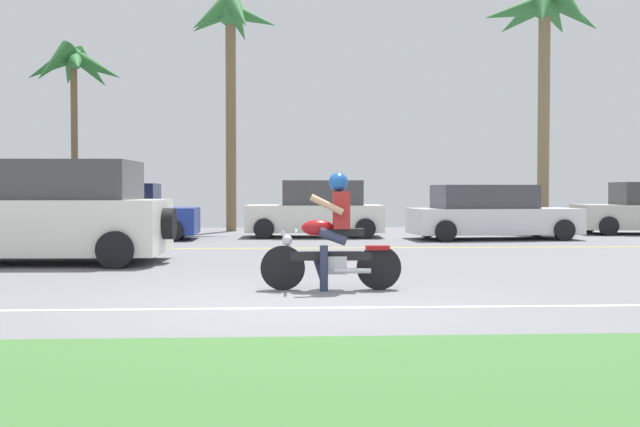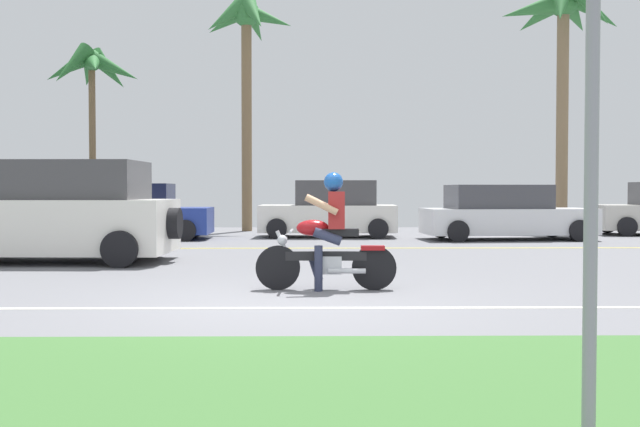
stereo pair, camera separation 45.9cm
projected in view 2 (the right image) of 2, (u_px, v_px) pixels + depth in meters
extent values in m
cube|color=slate|center=(290.00, 276.00, 11.74)|extent=(56.00, 30.00, 0.04)
cube|color=#3D6B33|center=(260.00, 401.00, 4.64)|extent=(56.00, 3.80, 0.06)
cube|color=silver|center=(282.00, 308.00, 8.46)|extent=(50.40, 0.12, 0.01)
cube|color=yellow|center=(296.00, 248.00, 17.17)|extent=(50.40, 0.12, 0.01)
cylinder|color=black|center=(278.00, 268.00, 10.02)|extent=(0.59, 0.10, 0.59)
cylinder|color=black|center=(374.00, 268.00, 10.00)|extent=(0.59, 0.10, 0.59)
cylinder|color=#B7BAC1|center=(285.00, 249.00, 10.01)|extent=(0.27, 0.06, 0.52)
cube|color=black|center=(326.00, 256.00, 10.01)|extent=(1.08, 0.12, 0.12)
cube|color=#B7BAC1|center=(330.00, 265.00, 10.01)|extent=(0.32, 0.20, 0.24)
ellipsoid|color=maroon|center=(313.00, 228.00, 10.00)|extent=(0.43, 0.24, 0.22)
cube|color=black|center=(341.00, 232.00, 9.99)|extent=(0.48, 0.23, 0.10)
cube|color=maroon|center=(373.00, 248.00, 10.00)|extent=(0.32, 0.17, 0.06)
cylinder|color=#B7BAC1|center=(291.00, 231.00, 10.00)|extent=(0.05, 0.61, 0.04)
sphere|color=#B7BAC1|center=(282.00, 240.00, 10.00)|extent=(0.14, 0.14, 0.14)
cylinder|color=#B7BAC1|center=(347.00, 271.00, 9.89)|extent=(0.50, 0.08, 0.07)
cube|color=maroon|center=(336.00, 210.00, 9.98)|extent=(0.22, 0.32, 0.49)
sphere|color=#194C9E|center=(333.00, 182.00, 9.97)|extent=(0.26, 0.26, 0.26)
cylinder|color=#2D334C|center=(327.00, 236.00, 10.10)|extent=(0.40, 0.14, 0.25)
cylinder|color=#2D334C|center=(327.00, 236.00, 9.90)|extent=(0.40, 0.14, 0.25)
cylinder|color=#2D334C|center=(318.00, 268.00, 9.87)|extent=(0.11, 0.11, 0.60)
cylinder|color=#2D334C|center=(316.00, 269.00, 10.13)|extent=(0.20, 0.11, 0.33)
cylinder|color=tan|center=(322.00, 204.00, 10.18)|extent=(0.45, 0.10, 0.28)
cylinder|color=tan|center=(321.00, 205.00, 9.79)|extent=(0.45, 0.10, 0.28)
cube|color=white|center=(50.00, 226.00, 13.91)|extent=(4.53, 2.19, 0.98)
cube|color=#444346|center=(54.00, 180.00, 13.88)|extent=(3.27, 1.86, 0.71)
cylinder|color=black|center=(149.00, 241.00, 14.91)|extent=(0.65, 0.24, 0.64)
cylinder|color=black|center=(120.00, 249.00, 12.87)|extent=(0.65, 0.24, 0.64)
cylinder|color=black|center=(175.00, 223.00, 13.86)|extent=(0.22, 0.58, 0.58)
cylinder|color=black|center=(28.00, 224.00, 22.97)|extent=(0.57, 0.21, 0.56)
cylinder|color=black|center=(9.00, 227.00, 21.31)|extent=(0.57, 0.21, 0.56)
cube|color=navy|center=(138.00, 221.00, 20.31)|extent=(3.97, 1.72, 0.70)
cube|color=black|center=(129.00, 196.00, 20.28)|extent=(2.31, 1.46, 0.65)
cylinder|color=black|center=(75.00, 231.00, 19.44)|extent=(0.56, 0.19, 0.56)
cylinder|color=black|center=(185.00, 230.00, 19.51)|extent=(0.56, 0.19, 0.56)
cylinder|color=black|center=(93.00, 227.00, 21.12)|extent=(0.56, 0.19, 0.56)
cylinder|color=black|center=(195.00, 227.00, 21.19)|extent=(0.56, 0.19, 0.56)
cube|color=white|center=(328.00, 218.00, 21.28)|extent=(3.90, 1.82, 0.75)
cube|color=#444346|center=(336.00, 193.00, 21.25)|extent=(2.28, 1.53, 0.69)
cylinder|color=black|center=(375.00, 226.00, 22.10)|extent=(0.57, 0.20, 0.56)
cylinder|color=black|center=(281.00, 226.00, 22.16)|extent=(0.57, 0.20, 0.56)
cylinder|color=black|center=(378.00, 229.00, 20.41)|extent=(0.57, 0.20, 0.56)
cylinder|color=black|center=(277.00, 229.00, 20.47)|extent=(0.57, 0.20, 0.56)
cube|color=silver|center=(507.00, 221.00, 20.15)|extent=(4.59, 2.12, 0.68)
cube|color=#414147|center=(498.00, 197.00, 20.11)|extent=(2.70, 1.72, 0.63)
cylinder|color=black|center=(458.00, 231.00, 19.13)|extent=(0.57, 0.22, 0.56)
cylinder|color=black|center=(579.00, 231.00, 19.43)|extent=(0.57, 0.22, 0.56)
cylinder|color=black|center=(441.00, 228.00, 20.89)|extent=(0.57, 0.22, 0.56)
cylinder|color=black|center=(552.00, 227.00, 21.19)|extent=(0.57, 0.22, 0.56)
cylinder|color=black|center=(607.00, 224.00, 23.33)|extent=(0.57, 0.22, 0.56)
cylinder|color=black|center=(627.00, 227.00, 21.56)|extent=(0.57, 0.22, 0.56)
cylinder|color=brown|center=(93.00, 147.00, 23.87)|extent=(0.21, 0.21, 5.38)
sphere|color=#28662D|center=(92.00, 63.00, 23.79)|extent=(0.55, 0.55, 0.55)
cone|color=#28662D|center=(115.00, 69.00, 23.90)|extent=(1.73, 0.79, 1.15)
cone|color=#28662D|center=(109.00, 71.00, 24.39)|extent=(1.36, 1.65, 1.38)
cone|color=#28662D|center=(89.00, 71.00, 24.44)|extent=(1.17, 1.74, 1.24)
cone|color=#28662D|center=(69.00, 68.00, 23.71)|extent=(1.69, 0.74, 1.28)
cone|color=#28662D|center=(72.00, 65.00, 23.25)|extent=(1.41, 1.52, 1.51)
cone|color=#28662D|center=(93.00, 65.00, 23.13)|extent=(1.11, 1.76, 1.00)
cylinder|color=#846B4C|center=(562.00, 116.00, 24.61)|extent=(0.39, 0.39, 7.50)
sphere|color=#337538|center=(563.00, 1.00, 24.49)|extent=(1.00, 1.00, 1.00)
cone|color=#337538|center=(591.00, 9.00, 24.59)|extent=(2.25, 0.93, 1.77)
cone|color=#337538|center=(573.00, 14.00, 25.25)|extent=(2.00, 2.23, 1.52)
cone|color=#337538|center=(541.00, 14.00, 25.32)|extent=(1.77, 2.33, 1.45)
cone|color=#337538|center=(534.00, 9.00, 24.56)|extent=(2.28, 0.93, 1.21)
cone|color=#337538|center=(562.00, 2.00, 23.61)|extent=(1.47, 2.20, 2.01)
cone|color=#337538|center=(588.00, 3.00, 23.72)|extent=(1.73, 2.06, 2.09)
cylinder|color=brown|center=(247.00, 123.00, 24.28)|extent=(0.33, 0.33, 7.03)
sphere|color=#337538|center=(246.00, 13.00, 24.17)|extent=(0.87, 0.87, 0.87)
cone|color=#337538|center=(268.00, 18.00, 24.09)|extent=(1.74, 0.77, 1.06)
cone|color=#337538|center=(255.00, 24.00, 24.86)|extent=(1.03, 1.72, 1.37)
cone|color=#337538|center=(228.00, 21.00, 24.48)|extent=(1.76, 1.26, 1.15)
cone|color=#337538|center=(226.00, 16.00, 23.80)|extent=(1.66, 1.31, 1.44)
cone|color=#337538|center=(254.00, 14.00, 23.53)|extent=(1.19, 1.68, 1.45)
cylinder|color=gray|center=(591.00, 224.00, 3.23)|extent=(0.06, 0.06, 2.38)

